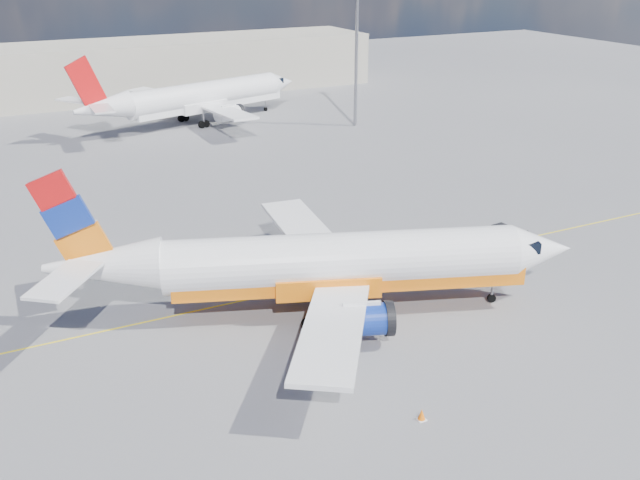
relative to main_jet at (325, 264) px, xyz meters
name	(u,v)px	position (x,y,z in m)	size (l,w,h in m)	color
ground	(362,297)	(3.07, 0.70, -3.31)	(240.00, 240.00, 0.00)	slate
taxi_line	(340,279)	(3.07, 3.70, -3.30)	(70.00, 0.15, 0.01)	yellow
terminal_main	(148,68)	(8.07, 75.70, 0.69)	(70.00, 14.00, 8.00)	#B7B19E
main_jet	(325,264)	(0.00, 0.00, 0.00)	(32.56, 24.68, 9.92)	white
second_jet	(198,98)	(8.83, 53.00, 0.02)	(33.02, 25.17, 9.99)	white
gse_tug	(504,235)	(17.22, 3.55, -2.53)	(2.42, 1.65, 1.63)	black
traffic_cone	(422,415)	(-0.84, -11.97, -3.01)	(0.43, 0.43, 0.61)	white
floodlight_mast	(357,33)	(26.21, 42.94, 8.19)	(1.40, 1.40, 19.17)	gray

